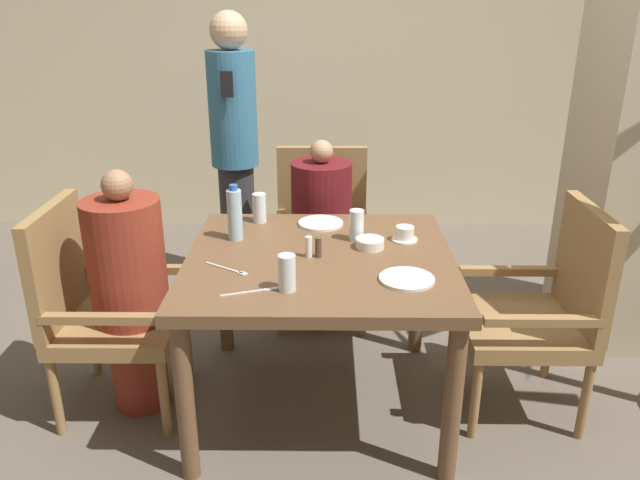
% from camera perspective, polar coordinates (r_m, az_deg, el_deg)
% --- Properties ---
extents(ground_plane, '(16.00, 16.00, 0.00)m').
position_cam_1_polar(ground_plane, '(2.93, -0.01, -14.62)').
color(ground_plane, '#60564C').
extents(wall_back, '(8.00, 0.06, 2.80)m').
position_cam_1_polar(wall_back, '(4.78, 0.32, 17.62)').
color(wall_back, beige).
rests_on(wall_back, ground_plane).
extents(dining_table, '(1.10, 1.05, 0.72)m').
position_cam_1_polar(dining_table, '(2.61, -0.01, -3.34)').
color(dining_table, brown).
rests_on(dining_table, ground_plane).
extents(chair_left_side, '(0.51, 0.51, 0.93)m').
position_cam_1_polar(chair_left_side, '(2.84, -19.65, -5.55)').
color(chair_left_side, olive).
rests_on(chair_left_side, ground_plane).
extents(diner_in_left_chair, '(0.32, 0.32, 1.09)m').
position_cam_1_polar(diner_in_left_chair, '(2.77, -16.96, -4.50)').
color(diner_in_left_chair, maroon).
rests_on(diner_in_left_chair, ground_plane).
extents(chair_far_side, '(0.51, 0.51, 0.93)m').
position_cam_1_polar(chair_far_side, '(3.51, 0.15, 1.00)').
color(chair_far_side, olive).
rests_on(chair_far_side, ground_plane).
extents(diner_in_far_chair, '(0.32, 0.32, 1.04)m').
position_cam_1_polar(diner_in_far_chair, '(3.36, 0.13, 0.71)').
color(diner_in_far_chair, '#5B1419').
rests_on(diner_in_far_chair, ground_plane).
extents(chair_right_side, '(0.51, 0.51, 0.93)m').
position_cam_1_polar(chair_right_side, '(2.82, 19.75, -5.74)').
color(chair_right_side, olive).
rests_on(chair_right_side, ground_plane).
extents(standing_host, '(0.28, 0.32, 1.65)m').
position_cam_1_polar(standing_host, '(3.78, -7.82, 8.50)').
color(standing_host, '#2D2D33').
rests_on(standing_host, ground_plane).
extents(plate_main_left, '(0.21, 0.21, 0.01)m').
position_cam_1_polar(plate_main_left, '(2.37, 7.94, -3.54)').
color(plate_main_left, white).
rests_on(plate_main_left, dining_table).
extents(plate_main_right, '(0.21, 0.21, 0.01)m').
position_cam_1_polar(plate_main_right, '(2.92, 0.12, 1.55)').
color(plate_main_right, white).
rests_on(plate_main_right, dining_table).
extents(teacup_with_saucer, '(0.11, 0.11, 0.06)m').
position_cam_1_polar(teacup_with_saucer, '(2.74, 7.76, 0.52)').
color(teacup_with_saucer, white).
rests_on(teacup_with_saucer, dining_table).
extents(bowl_small, '(0.12, 0.12, 0.04)m').
position_cam_1_polar(bowl_small, '(2.65, 4.59, -0.30)').
color(bowl_small, white).
rests_on(bowl_small, dining_table).
extents(water_bottle, '(0.06, 0.06, 0.25)m').
position_cam_1_polar(water_bottle, '(2.73, -7.80, 2.35)').
color(water_bottle, '#A3C6DB').
rests_on(water_bottle, dining_table).
extents(glass_tall_near, '(0.06, 0.06, 0.14)m').
position_cam_1_polar(glass_tall_near, '(2.95, -5.56, 2.94)').
color(glass_tall_near, silver).
rests_on(glass_tall_near, dining_table).
extents(glass_tall_mid, '(0.06, 0.06, 0.14)m').
position_cam_1_polar(glass_tall_mid, '(2.71, 3.36, 1.35)').
color(glass_tall_mid, silver).
rests_on(glass_tall_mid, dining_table).
extents(glass_tall_far, '(0.06, 0.06, 0.14)m').
position_cam_1_polar(glass_tall_far, '(2.25, -3.04, -3.03)').
color(glass_tall_far, silver).
rests_on(glass_tall_far, dining_table).
extents(salt_shaker, '(0.03, 0.03, 0.09)m').
position_cam_1_polar(salt_shaker, '(2.54, -1.04, -0.63)').
color(salt_shaker, white).
rests_on(salt_shaker, dining_table).
extents(pepper_shaker, '(0.03, 0.03, 0.08)m').
position_cam_1_polar(pepper_shaker, '(2.54, -0.16, -0.68)').
color(pepper_shaker, '#4C3D2D').
rests_on(pepper_shaker, dining_table).
extents(fork_beside_plate, '(0.18, 0.13, 0.00)m').
position_cam_1_polar(fork_beside_plate, '(2.46, -8.23, -2.70)').
color(fork_beside_plate, silver).
rests_on(fork_beside_plate, dining_table).
extents(knife_beside_plate, '(0.21, 0.08, 0.00)m').
position_cam_1_polar(knife_beside_plate, '(2.28, -6.11, -4.70)').
color(knife_beside_plate, silver).
rests_on(knife_beside_plate, dining_table).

